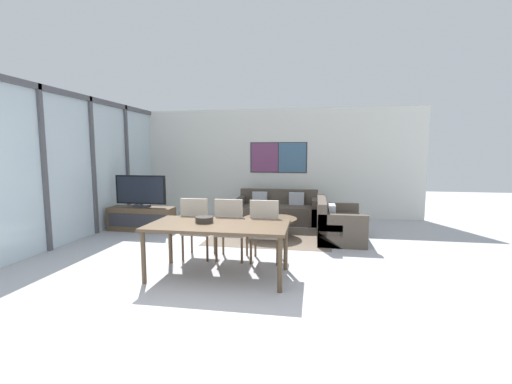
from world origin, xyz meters
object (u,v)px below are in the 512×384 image
Objects in this scene: dining_table at (218,229)px; fruit_bowl at (204,219)px; dining_chair_centre at (231,227)px; sofa_main at (278,211)px; tv_console at (142,219)px; coffee_table at (270,223)px; television at (141,191)px; dining_chair_right at (265,228)px; dining_chair_left at (197,226)px; sofa_side at (336,225)px.

fruit_bowl is at bearing 163.55° from dining_table.
sofa_main is at bearing 82.57° from dining_chair_centre.
coffee_table is (2.80, -0.08, 0.03)m from tv_console.
dining_chair_right is at bearing -30.19° from television.
tv_console is at bearing 137.53° from dining_chair_left.
dining_chair_left is 3.94× the size of fruit_bowl.
television reaches higher than sofa_side.
coffee_table is at bearing 59.57° from dining_chair_left.
dining_chair_left is (1.85, -1.70, -0.32)m from television.
dining_chair_right reaches higher than tv_console.
dining_table is at bearing -129.12° from dining_chair_right.
television is at bearing 149.81° from dining_chair_right.
tv_console is 0.93× the size of sofa_side.
tv_console is 0.75× the size of dining_table.
dining_chair_left is at bearing 179.21° from dining_chair_right.
television is at bearing 133.28° from fruit_bowl.
dining_chair_right is (0.14, -1.63, 0.25)m from coffee_table.
tv_console is at bearing -90.00° from television.
television is 1.15× the size of dining_chair_left.
television is at bearing 137.52° from dining_chair_left.
dining_chair_centre is at bearing 0.44° from dining_chair_left.
coffee_table is 2.36m from dining_table.
television is 1.04× the size of coffee_table.
tv_console is 2.95m from dining_chair_centre.
sofa_side is 1.30m from coffee_table.
sofa_main is 3.25m from dining_chair_left.
television reaches higher than dining_chair_centre.
dining_chair_right reaches higher than dining_table.
dining_table is (-0.40, -3.78, 0.39)m from sofa_main.
dining_chair_left reaches higher than sofa_side.
sofa_main reaches higher than coffee_table.
coffee_table is at bearing 74.54° from fruit_bowl.
dining_table is at bearing -99.95° from coffee_table.
sofa_main is (2.80, 1.40, 0.01)m from tv_console.
dining_chair_centre is 0.70m from fruit_bowl.
tv_console is at bearing 178.29° from coffee_table.
television is 2.95m from dining_chair_centre.
sofa_side is 2.08m from dining_chair_right.
tv_console is at bearing -153.46° from sofa_main.
television is 0.59× the size of sofa_main.
dining_chair_right is at bearing -30.18° from tv_console.
dining_chair_centre is at bearing 134.97° from sofa_side.
fruit_bowl is (-0.62, -2.23, 0.48)m from coffee_table.
dining_chair_left is 1.09m from dining_chair_right.
sofa_main is at bearing 90.00° from coffee_table.
television is 1.15× the size of dining_chair_right.
dining_table is at bearing -44.80° from tv_console.
television is 0.74× the size of sofa_side.
dining_table is at bearing -44.81° from television.
sofa_side is at bearing 37.17° from dining_chair_left.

